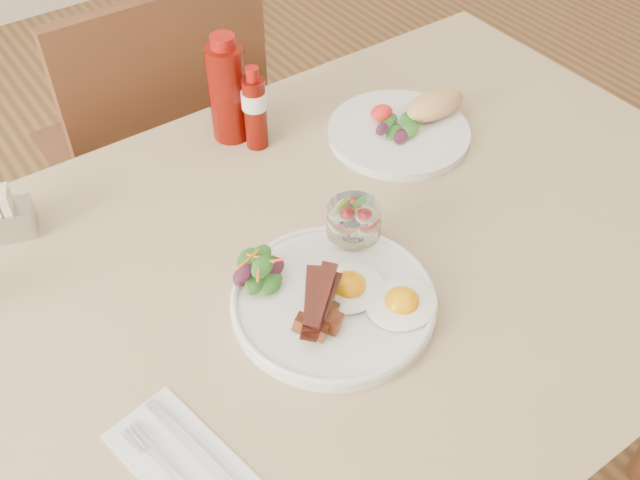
% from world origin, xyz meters
% --- Properties ---
extents(table, '(1.33, 0.88, 0.75)m').
position_xyz_m(table, '(0.00, 0.00, 0.66)').
color(table, '#56311B').
rests_on(table, ground).
extents(chair_far, '(0.42, 0.42, 0.93)m').
position_xyz_m(chair_far, '(0.00, 0.66, 0.52)').
color(chair_far, '#56311B').
rests_on(chair_far, ground).
extents(main_plate, '(0.28, 0.28, 0.02)m').
position_xyz_m(main_plate, '(-0.06, -0.07, 0.76)').
color(main_plate, white).
rests_on(main_plate, table).
extents(fried_eggs, '(0.17, 0.18, 0.03)m').
position_xyz_m(fried_eggs, '(-0.02, -0.11, 0.78)').
color(fried_eggs, white).
rests_on(fried_eggs, main_plate).
extents(bacon_potato_pile, '(0.10, 0.10, 0.05)m').
position_xyz_m(bacon_potato_pile, '(-0.10, -0.09, 0.79)').
color(bacon_potato_pile, maroon).
rests_on(bacon_potato_pile, main_plate).
extents(side_salad, '(0.08, 0.08, 0.04)m').
position_xyz_m(side_salad, '(-0.13, 0.01, 0.79)').
color(side_salad, '#1C4913').
rests_on(side_salad, main_plate).
extents(fruit_cup, '(0.08, 0.08, 0.08)m').
position_xyz_m(fruit_cup, '(0.02, -0.00, 0.81)').
color(fruit_cup, white).
rests_on(fruit_cup, main_plate).
extents(second_plate, '(0.27, 0.25, 0.06)m').
position_xyz_m(second_plate, '(0.27, 0.17, 0.77)').
color(second_plate, white).
rests_on(second_plate, table).
extents(ketchup_bottle, '(0.08, 0.08, 0.19)m').
position_xyz_m(ketchup_bottle, '(0.02, 0.34, 0.84)').
color(ketchup_bottle, '#550904').
rests_on(ketchup_bottle, table).
extents(hot_sauce_bottle, '(0.05, 0.05, 0.15)m').
position_xyz_m(hot_sauce_bottle, '(0.04, 0.29, 0.82)').
color(hot_sauce_bottle, '#550904').
rests_on(hot_sauce_bottle, table).
extents(sugar_caddy, '(0.10, 0.08, 0.08)m').
position_xyz_m(sugar_caddy, '(-0.38, 0.32, 0.79)').
color(sugar_caddy, '#B4B4B8').
rests_on(sugar_caddy, table).
extents(napkin_cutlery, '(0.13, 0.19, 0.01)m').
position_xyz_m(napkin_cutlery, '(-0.34, -0.15, 0.75)').
color(napkin_cutlery, white).
rests_on(napkin_cutlery, table).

